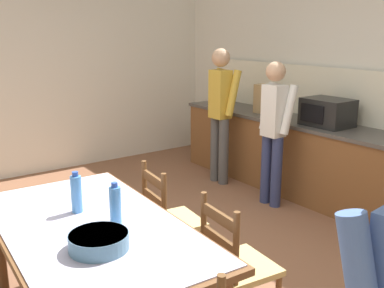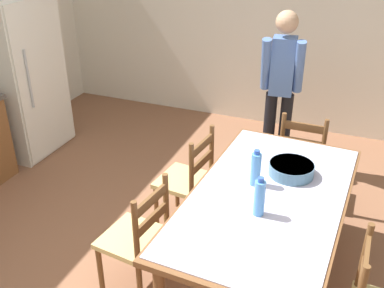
% 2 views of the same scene
% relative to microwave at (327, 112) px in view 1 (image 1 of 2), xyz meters
% --- Properties ---
extents(ground_plane, '(8.32, 8.32, 0.00)m').
position_rel_microwave_xyz_m(ground_plane, '(0.25, -2.21, -1.03)').
color(ground_plane, brown).
extents(wall_back, '(6.52, 0.12, 2.90)m').
position_rel_microwave_xyz_m(wall_back, '(0.25, 0.45, 0.42)').
color(wall_back, silver).
rests_on(wall_back, ground).
extents(wall_left, '(0.12, 5.20, 2.90)m').
position_rel_microwave_xyz_m(wall_left, '(-3.01, -2.21, 0.42)').
color(wall_left, silver).
rests_on(wall_left, ground).
extents(kitchen_counter, '(3.41, 0.66, 0.88)m').
position_rel_microwave_xyz_m(kitchen_counter, '(-0.46, 0.02, -0.59)').
color(kitchen_counter, brown).
rests_on(kitchen_counter, ground).
extents(counter_splashback, '(3.37, 0.03, 0.60)m').
position_rel_microwave_xyz_m(counter_splashback, '(-0.45, 0.33, 0.15)').
color(counter_splashback, '#EFE8CB').
rests_on(counter_splashback, kitchen_counter).
extents(microwave, '(0.50, 0.39, 0.30)m').
position_rel_microwave_xyz_m(microwave, '(0.00, 0.00, 0.00)').
color(microwave, black).
rests_on(microwave, kitchen_counter).
extents(paper_bag, '(0.24, 0.16, 0.36)m').
position_rel_microwave_xyz_m(paper_bag, '(-0.95, -0.01, 0.03)').
color(paper_bag, tan).
rests_on(paper_bag, kitchen_counter).
extents(dining_table, '(1.89, 1.09, 0.77)m').
position_rel_microwave_xyz_m(dining_table, '(0.65, -3.04, -0.34)').
color(dining_table, brown).
rests_on(dining_table, ground).
extents(bottle_near_centre, '(0.07, 0.07, 0.27)m').
position_rel_microwave_xyz_m(bottle_near_centre, '(0.42, -3.03, -0.13)').
color(bottle_near_centre, '#4C8ED6').
rests_on(bottle_near_centre, dining_table).
extents(bottle_off_centre, '(0.07, 0.07, 0.27)m').
position_rel_microwave_xyz_m(bottle_off_centre, '(0.75, -2.92, -0.13)').
color(bottle_off_centre, '#4C8ED6').
rests_on(bottle_off_centre, dining_table).
extents(serving_bowl, '(0.32, 0.32, 0.09)m').
position_rel_microwave_xyz_m(serving_bowl, '(0.97, -3.14, -0.21)').
color(serving_bowl, slate).
rests_on(serving_bowl, dining_table).
extents(chair_side_far_left, '(0.47, 0.45, 0.91)m').
position_rel_microwave_xyz_m(chair_side_far_left, '(0.28, -2.23, -0.59)').
color(chair_side_far_left, brown).
rests_on(chair_side_far_left, ground).
extents(chair_side_far_right, '(0.46, 0.44, 0.91)m').
position_rel_microwave_xyz_m(chair_side_far_right, '(1.10, -2.27, -0.59)').
color(chair_side_far_right, brown).
rests_on(chair_side_far_right, ground).
extents(person_at_sink, '(0.42, 0.29, 1.69)m').
position_rel_microwave_xyz_m(person_at_sink, '(-1.21, -0.50, -0.08)').
color(person_at_sink, '#4C4C4C').
rests_on(person_at_sink, ground).
extents(person_at_counter, '(0.40, 0.27, 1.58)m').
position_rel_microwave_xyz_m(person_at_counter, '(-0.29, -0.52, -0.14)').
color(person_at_counter, navy).
rests_on(person_at_counter, ground).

